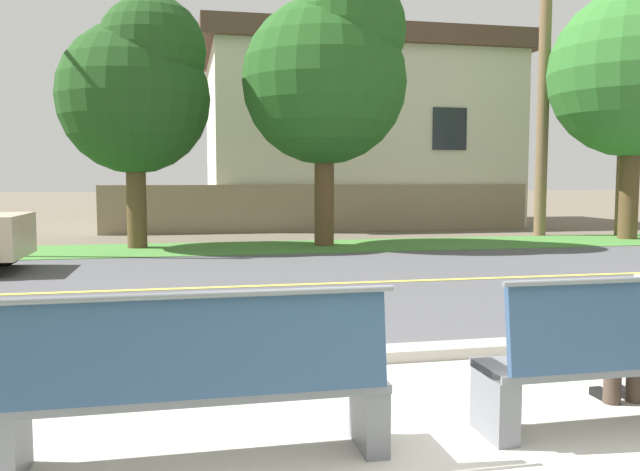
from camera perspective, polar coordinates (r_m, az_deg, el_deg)
name	(u,v)px	position (r m, az deg, el deg)	size (l,w,h in m)	color
ground_plane	(270,272)	(11.23, -4.36, -3.15)	(140.00, 140.00, 0.00)	#665B4C
sidewalk_pavement	(443,454)	(4.04, 10.68, -18.15)	(44.00, 3.60, 0.01)	beige
curb_edge	(356,356)	(5.77, 3.13, -10.42)	(44.00, 0.30, 0.11)	#ADA89E
street_asphalt	(283,285)	(9.76, -3.20, -4.35)	(52.00, 8.00, 0.01)	#515156
road_centre_line	(283,285)	(9.76, -3.20, -4.33)	(48.00, 0.14, 0.01)	#E0CC4C
far_verge_grass	(248,248)	(15.05, -6.29, -1.07)	(48.00, 2.80, 0.02)	#478438
bench_left	(199,386)	(3.70, -10.48, -12.75)	(2.10, 0.48, 1.01)	slate
shade_tree_far_left	(139,87)	(15.50, -15.49, 12.34)	(3.38, 3.38, 5.58)	brown
shade_tree_left	(330,69)	(15.57, 0.88, 14.22)	(3.81, 3.81, 6.29)	brown
garden_wall	(324,208)	(19.70, 0.37, 2.41)	(13.00, 0.36, 1.40)	gray
house_across_street	(353,133)	(23.25, 2.93, 8.89)	(10.66, 6.91, 6.26)	beige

